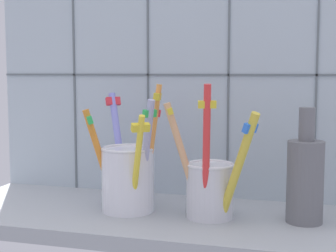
% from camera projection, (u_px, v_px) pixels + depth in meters
% --- Properties ---
extents(counter_slab, '(0.64, 0.22, 0.02)m').
position_uv_depth(counter_slab, '(168.00, 221.00, 0.69)').
color(counter_slab, '#9EA3A8').
rests_on(counter_slab, ground).
extents(tile_wall_back, '(0.64, 0.02, 0.45)m').
position_uv_depth(tile_wall_back, '(189.00, 65.00, 0.79)').
color(tile_wall_back, '#B2C1CC').
rests_on(tile_wall_back, ground).
extents(toothbrush_cup_left, '(0.11, 0.13, 0.18)m').
position_uv_depth(toothbrush_cup_left, '(128.00, 174.00, 0.70)').
color(toothbrush_cup_left, white).
rests_on(toothbrush_cup_left, counter_slab).
extents(toothbrush_cup_right, '(0.13, 0.09, 0.18)m').
position_uv_depth(toothbrush_cup_right, '(210.00, 185.00, 0.67)').
color(toothbrush_cup_right, silver).
rests_on(toothbrush_cup_right, counter_slab).
extents(ceramic_vase, '(0.05, 0.05, 0.15)m').
position_uv_depth(ceramic_vase, '(305.00, 178.00, 0.65)').
color(ceramic_vase, slate).
rests_on(ceramic_vase, counter_slab).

